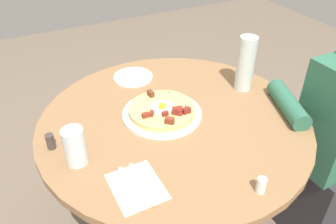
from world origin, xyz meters
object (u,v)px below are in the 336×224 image
(knife, at_px, (142,183))
(pepper_shaker, at_px, (50,141))
(water_glass, at_px, (75,147))
(dining_table, at_px, (174,152))
(water_bottle, at_px, (246,64))
(fork, at_px, (131,188))
(breakfast_pizza, at_px, (162,110))
(salt_shaker, at_px, (261,185))
(bread_plate, at_px, (133,77))
(pizza_plate, at_px, (162,114))

(knife, bearing_deg, pepper_shaker, -145.01)
(knife, relative_size, water_glass, 1.43)
(dining_table, bearing_deg, pepper_shaker, -4.59)
(dining_table, xyz_separation_m, knife, (0.24, 0.25, 0.18))
(water_bottle, bearing_deg, fork, 26.11)
(breakfast_pizza, relative_size, pepper_shaker, 4.58)
(water_glass, bearing_deg, pepper_shaker, -60.38)
(fork, height_order, pepper_shaker, pepper_shaker)
(salt_shaker, distance_m, pepper_shaker, 0.67)
(water_bottle, height_order, salt_shaker, water_bottle)
(bread_plate, xyz_separation_m, pepper_shaker, (0.42, 0.31, 0.02))
(water_glass, height_order, water_bottle, water_bottle)
(salt_shaker, bearing_deg, dining_table, -82.97)
(dining_table, xyz_separation_m, salt_shaker, (-0.05, 0.43, 0.20))
(dining_table, bearing_deg, salt_shaker, 97.03)
(breakfast_pizza, relative_size, water_glass, 1.98)
(pizza_plate, bearing_deg, bread_plate, -91.76)
(bread_plate, xyz_separation_m, water_bottle, (-0.38, 0.29, 0.11))
(fork, xyz_separation_m, water_glass, (0.11, -0.18, 0.06))
(dining_table, relative_size, fork, 5.58)
(bread_plate, relative_size, water_glass, 1.37)
(water_bottle, bearing_deg, pepper_shaker, 1.69)
(bread_plate, height_order, water_glass, water_glass)
(knife, height_order, water_bottle, water_bottle)
(breakfast_pizza, relative_size, bread_plate, 1.45)
(breakfast_pizza, xyz_separation_m, water_bottle, (-0.39, -0.02, 0.09))
(fork, bearing_deg, salt_shaker, 61.52)
(fork, height_order, salt_shaker, salt_shaker)
(breakfast_pizza, relative_size, salt_shaker, 4.96)
(breakfast_pizza, height_order, pepper_shaker, breakfast_pizza)
(breakfast_pizza, xyz_separation_m, salt_shaker, (-0.08, 0.46, 0.00))
(fork, distance_m, salt_shaker, 0.37)
(pizza_plate, height_order, water_bottle, water_bottle)
(pizza_plate, relative_size, bread_plate, 1.73)
(bread_plate, relative_size, knife, 0.96)
(dining_table, distance_m, fork, 0.41)
(water_glass, bearing_deg, bread_plate, -130.54)
(salt_shaker, bearing_deg, fork, -28.27)
(pizza_plate, relative_size, salt_shaker, 5.91)
(pepper_shaker, bearing_deg, fork, 120.08)
(breakfast_pizza, distance_m, pepper_shaker, 0.41)
(knife, distance_m, water_glass, 0.24)
(fork, distance_m, water_bottle, 0.71)
(fork, bearing_deg, breakfast_pizza, 139.40)
(dining_table, distance_m, pizza_plate, 0.19)
(water_glass, bearing_deg, dining_table, -169.63)
(water_glass, bearing_deg, salt_shaker, 140.46)
(pizza_plate, height_order, bread_plate, pizza_plate)
(water_glass, bearing_deg, fork, 120.34)
(bread_plate, relative_size, water_bottle, 0.75)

